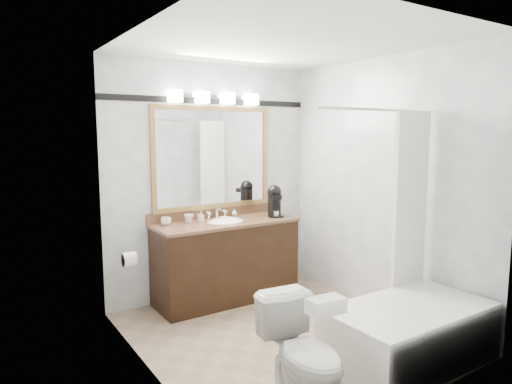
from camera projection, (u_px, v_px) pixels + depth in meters
room at (284, 194)px, 3.87m from camera, size 2.42×2.62×2.52m
vanity at (226, 259)px, 4.82m from camera, size 1.53×0.58×0.97m
mirror at (213, 158)px, 4.90m from camera, size 1.40×0.04×1.10m
vanity_light_bar at (215, 98)px, 4.78m from camera, size 1.02×0.14×0.12m
accent_stripe at (212, 101)px, 4.83m from camera, size 2.40×0.01×0.06m
bathtub at (409, 325)px, 3.55m from camera, size 1.30×0.75×1.96m
tp_roll at (129, 259)px, 3.88m from camera, size 0.11×0.12×0.12m
toilet at (304, 354)px, 2.94m from camera, size 0.46×0.72×0.70m
tissue_box at (326, 305)px, 2.73m from camera, size 0.24×0.15×0.09m
coffee_maker at (275, 200)px, 5.04m from camera, size 0.19×0.22×0.35m
cup_left at (166, 221)px, 4.56m from camera, size 0.12×0.12×0.08m
cup_right at (189, 219)px, 4.68m from camera, size 0.10×0.10×0.09m
soap_bottle_a at (201, 216)px, 4.75m from camera, size 0.06×0.06×0.11m
soap_bottle_b at (234, 212)px, 5.07m from camera, size 0.08×0.08×0.08m
soap_bar at (224, 218)px, 4.89m from camera, size 0.09×0.07×0.03m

